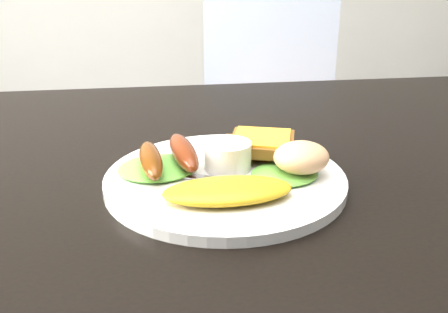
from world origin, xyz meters
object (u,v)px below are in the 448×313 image
object	(u,v)px
person	(104,85)
plate	(225,180)
dining_table	(209,174)
dining_chair	(281,132)

from	to	relation	value
person	plate	distance (m)	0.74
dining_table	plate	world-z (taller)	plate
dining_chair	plate	world-z (taller)	plate
dining_table	plate	size ratio (longest dim) A/B	4.22
dining_table	dining_chair	bearing A→B (deg)	69.98
plate	dining_table	bearing A→B (deg)	97.90
dining_chair	plate	xyz separation A→B (m)	(-0.33, -1.01, 0.31)
dining_chair	person	world-z (taller)	person
person	plate	xyz separation A→B (m)	(0.20, -0.71, 0.06)
dining_table	plate	bearing A→B (deg)	-82.10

